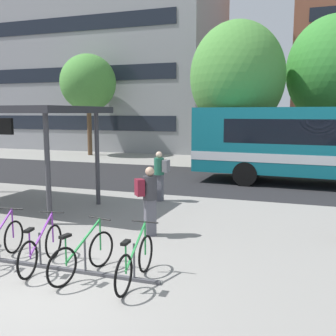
{
  "coord_description": "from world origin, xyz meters",
  "views": [
    {
      "loc": [
        3.96,
        -5.15,
        2.99
      ],
      "look_at": [
        0.38,
        5.49,
        1.36
      ],
      "focal_mm": 40.85,
      "sensor_mm": 36.0,
      "label": 1
    }
  ],
  "objects": [
    {
      "name": "building_left_wing",
      "position": [
        -14.47,
        27.26,
        9.2
      ],
      "size": [
        23.38,
        12.86,
        18.39
      ],
      "color": "gray",
      "rests_on": "ground"
    },
    {
      "name": "street_tree_2",
      "position": [
        5.74,
        17.58,
        5.23
      ],
      "size": [
        5.04,
        5.04,
        8.13
      ],
      "color": "brown",
      "rests_on": "ground"
    },
    {
      "name": "parked_bicycle_purple_4",
      "position": [
        -0.62,
        0.77,
        0.38
      ],
      "size": [
        0.52,
        1.71,
        0.99
      ],
      "rotation": [
        0.0,
        0.0,
        1.73
      ],
      "color": "black",
      "rests_on": "ground"
    },
    {
      "name": "ground",
      "position": [
        0.0,
        0.0,
        0.0
      ],
      "size": [
        200.0,
        200.0,
        0.0
      ],
      "primitive_type": "plane",
      "color": "gray"
    },
    {
      "name": "street_tree_0",
      "position": [
        -9.91,
        18.72,
        5.03
      ],
      "size": [
        3.86,
        3.86,
        7.0
      ],
      "color": "brown",
      "rests_on": "ground"
    },
    {
      "name": "commuter_grey_pack_0",
      "position": [
        -0.36,
        6.84,
        0.98
      ],
      "size": [
        0.55,
        0.37,
        1.7
      ],
      "rotation": [
        0.0,
        0.0,
        3.03
      ],
      "color": "#565660",
      "rests_on": "ground"
    },
    {
      "name": "bus_lane_asphalt",
      "position": [
        0.0,
        11.44,
        0.0
      ],
      "size": [
        80.0,
        7.2,
        0.01
      ],
      "primitive_type": "cube",
      "color": "#232326",
      "rests_on": "ground"
    },
    {
      "name": "transit_shelter",
      "position": [
        -4.89,
        4.63,
        2.97
      ],
      "size": [
        6.37,
        3.56,
        3.17
      ],
      "rotation": [
        0.0,
        0.0,
        -0.05
      ],
      "color": "#38383D",
      "rests_on": "ground"
    },
    {
      "name": "parked_bicycle_green_5",
      "position": [
        0.35,
        0.68,
        0.38
      ],
      "size": [
        0.56,
        1.69,
        0.99
      ],
      "rotation": [
        0.0,
        0.0,
        1.36
      ],
      "color": "black",
      "rests_on": "ground"
    },
    {
      "name": "parked_bicycle_green_6",
      "position": [
        1.38,
        0.72,
        0.38
      ],
      "size": [
        0.52,
        1.72,
        0.99
      ],
      "rotation": [
        0.0,
        0.0,
        1.59
      ],
      "color": "black",
      "rests_on": "ground"
    },
    {
      "name": "commuter_maroon_pack_2",
      "position": [
        0.63,
        3.26,
        0.98
      ],
      "size": [
        0.6,
        0.57,
        1.7
      ],
      "rotation": [
        0.0,
        0.0,
        0.7
      ],
      "color": "#565660",
      "rests_on": "ground"
    },
    {
      "name": "street_tree_3",
      "position": [
        0.91,
        15.2,
        4.83
      ],
      "size": [
        4.89,
        4.89,
        7.66
      ],
      "color": "brown",
      "rests_on": "ground"
    }
  ]
}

